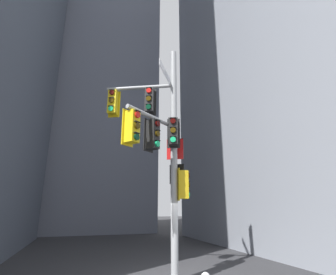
% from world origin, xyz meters
% --- Properties ---
extents(building_tower_right, '(17.18, 17.18, 30.99)m').
position_xyz_m(building_tower_right, '(14.04, 4.57, 15.49)').
color(building_tower_right, '#9399A3').
rests_on(building_tower_right, ground).
extents(building_mid_block, '(12.91, 12.91, 43.59)m').
position_xyz_m(building_mid_block, '(-2.53, 22.05, 21.80)').
color(building_mid_block, slate).
rests_on(building_mid_block, ground).
extents(signal_pole_assembly, '(3.10, 2.99, 8.60)m').
position_xyz_m(signal_pole_assembly, '(-0.59, -0.08, 4.79)').
color(signal_pole_assembly, '#9EA0A3').
rests_on(signal_pole_assembly, ground).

